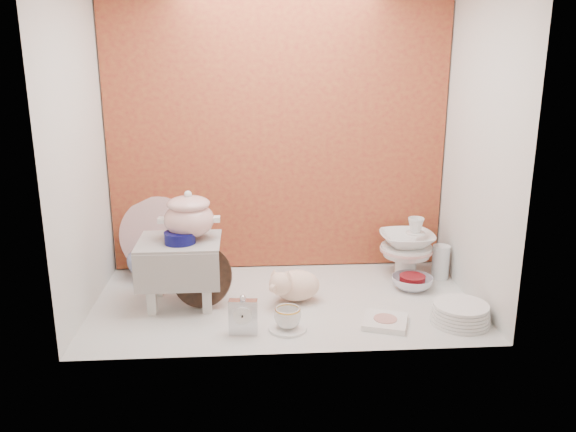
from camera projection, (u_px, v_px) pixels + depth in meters
name	position (u px, v px, depth m)	size (l,w,h in m)	color
ground	(284.00, 301.00, 2.76)	(1.80, 1.80, 0.00)	silver
niche_shell	(281.00, 102.00, 2.68)	(1.86, 1.03, 1.53)	#A85C2A
step_stool	(181.00, 272.00, 2.70)	(0.38, 0.32, 0.32)	silver
soup_tureen	(189.00, 215.00, 2.65)	(0.27, 0.27, 0.23)	white
cobalt_bowl	(180.00, 237.00, 2.61)	(0.14, 0.14, 0.05)	#0A0A4E
floral_platter	(158.00, 236.00, 3.08)	(0.42, 0.11, 0.41)	white
blue_white_vase	(150.00, 255.00, 3.04)	(0.24, 0.24, 0.25)	silver
lacquer_tray	(202.00, 276.00, 2.70)	(0.29, 0.13, 0.28)	black
mantel_clock	(243.00, 315.00, 2.42)	(0.12, 0.04, 0.17)	silver
plush_pig	(297.00, 285.00, 2.74)	(0.28, 0.19, 0.17)	beige
teacup_saucer	(288.00, 328.00, 2.48)	(0.16, 0.16, 0.01)	white
gold_rim_teacup	(288.00, 318.00, 2.46)	(0.11, 0.11, 0.09)	white
lattice_dish	(385.00, 322.00, 2.52)	(0.19, 0.19, 0.03)	white
dinner_plate_stack	(460.00, 313.00, 2.53)	(0.26, 0.26, 0.09)	white
crystal_bowl	(412.00, 283.00, 2.91)	(0.21, 0.21, 0.06)	silver
clear_glass_vase	(441.00, 262.00, 3.03)	(0.09, 0.09, 0.18)	silver
porcelain_tower	(407.00, 247.00, 3.05)	(0.28, 0.28, 0.32)	white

